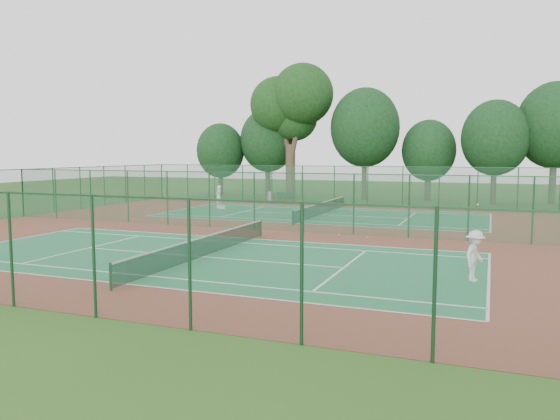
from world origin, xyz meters
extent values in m
plane|color=#274A17|center=(0.00, 0.00, 0.00)|extent=(120.00, 120.00, 0.00)
cube|color=maroon|center=(0.00, 0.00, 0.01)|extent=(40.00, 36.00, 0.01)
cube|color=#216942|center=(0.00, -9.00, 0.01)|extent=(23.77, 10.97, 0.01)
cube|color=#1F633E|center=(0.00, 9.00, 0.01)|extent=(23.77, 10.97, 0.01)
cube|color=#1B522E|center=(0.00, 18.00, 1.75)|extent=(40.00, 0.02, 3.50)
cube|color=#14371B|center=(0.00, 18.00, 3.46)|extent=(40.00, 0.05, 0.05)
cube|color=#164327|center=(0.00, -18.00, 1.75)|extent=(40.00, 0.02, 3.50)
cube|color=#12321A|center=(0.00, -18.00, 3.46)|extent=(40.00, 0.05, 0.05)
cube|color=#1B5333|center=(-20.00, 0.00, 1.75)|extent=(0.02, 36.00, 3.50)
cube|color=#163E1E|center=(-20.00, 0.00, 3.46)|extent=(0.05, 36.00, 0.05)
cube|color=#164327|center=(0.00, 0.00, 1.75)|extent=(40.00, 0.02, 3.50)
cube|color=#163C1D|center=(0.00, 0.00, 3.46)|extent=(40.00, 0.05, 0.05)
cylinder|color=#13351A|center=(0.00, -15.40, 0.49)|extent=(0.10, 0.10, 0.97)
cylinder|color=#13351A|center=(0.00, -2.60, 0.49)|extent=(0.10, 0.10, 0.97)
cube|color=black|center=(0.00, -9.00, 0.48)|extent=(0.02, 12.80, 0.85)
cube|color=silver|center=(0.00, -9.00, 0.92)|extent=(0.04, 12.80, 0.06)
cylinder|color=#133518|center=(0.00, 2.60, 0.49)|extent=(0.10, 0.10, 0.97)
cylinder|color=#133518|center=(0.00, 15.40, 0.49)|extent=(0.10, 0.10, 0.97)
cube|color=black|center=(0.00, 9.00, 0.48)|extent=(0.02, 12.80, 0.85)
cube|color=silver|center=(0.00, 9.00, 0.92)|extent=(0.04, 12.80, 0.06)
imported|color=silver|center=(11.38, -9.55, 0.95)|extent=(1.04, 1.36, 1.86)
imported|color=white|center=(-9.43, 10.40, 0.98)|extent=(0.46, 0.70, 1.92)
cylinder|color=gray|center=(-7.53, 17.17, 0.52)|extent=(0.59, 0.59, 1.02)
cube|color=#11331A|center=(-6.66, 17.05, 0.26)|extent=(0.23, 0.45, 0.51)
cube|color=#11331A|center=(-5.38, 17.47, 0.26)|extent=(0.23, 0.45, 0.51)
cube|color=#11331A|center=(-6.02, 17.26, 0.54)|extent=(1.75, 0.97, 0.06)
cube|color=#11331A|center=(-5.95, 17.05, 0.80)|extent=(1.62, 0.58, 0.51)
cube|color=silver|center=(-9.10, 10.27, 0.15)|extent=(0.77, 0.29, 0.29)
sphere|color=yellow|center=(3.94, -0.55, 0.05)|extent=(0.07, 0.07, 0.07)
sphere|color=gold|center=(5.62, -0.89, 0.05)|extent=(0.08, 0.08, 0.08)
sphere|color=#ADC42D|center=(0.02, -0.90, 0.05)|extent=(0.07, 0.07, 0.07)
cylinder|color=#3D2E21|center=(-7.79, 23.38, 2.76)|extent=(1.01, 1.01, 5.52)
cylinder|color=#3D2E21|center=(-8.62, 23.66, 6.90)|extent=(1.87, 0.55, 5.49)
cylinder|color=#3D2E21|center=(-6.96, 23.20, 7.18)|extent=(1.75, 0.52, 5.96)
sphere|color=black|center=(-9.26, 23.66, 9.66)|extent=(5.89, 5.89, 5.89)
sphere|color=black|center=(-6.41, 23.20, 10.58)|extent=(6.26, 6.26, 6.26)
sphere|color=black|center=(-7.61, 24.12, 8.28)|extent=(4.79, 4.79, 4.79)
camera|label=1|loc=(11.85, -30.12, 4.63)|focal=35.00mm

